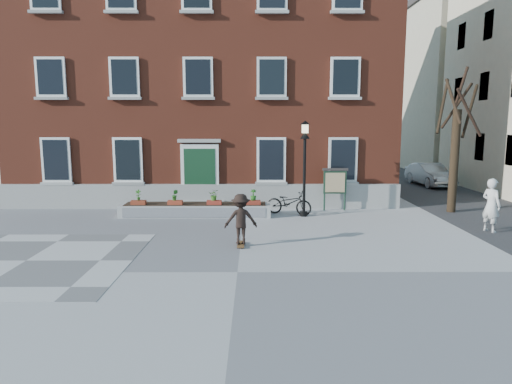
{
  "coord_description": "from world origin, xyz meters",
  "views": [
    {
      "loc": [
        0.44,
        -11.42,
        3.88
      ],
      "look_at": [
        0.5,
        4.0,
        1.5
      ],
      "focal_mm": 32.0,
      "sensor_mm": 36.0,
      "label": 1
    }
  ],
  "objects_px": {
    "lamp_post": "(305,155)",
    "skateboarder": "(241,219)",
    "bicycle": "(289,202)",
    "notice_board": "(335,182)",
    "parked_car": "(430,175)",
    "bystander": "(491,205)"
  },
  "relations": [
    {
      "from": "bicycle",
      "to": "bystander",
      "type": "distance_m",
      "value": 7.58
    },
    {
      "from": "parked_car",
      "to": "bystander",
      "type": "height_order",
      "value": "bystander"
    },
    {
      "from": "skateboarder",
      "to": "bicycle",
      "type": "bearing_deg",
      "value": 69.01
    },
    {
      "from": "bicycle",
      "to": "notice_board",
      "type": "distance_m",
      "value": 2.4
    },
    {
      "from": "lamp_post",
      "to": "skateboarder",
      "type": "height_order",
      "value": "lamp_post"
    },
    {
      "from": "notice_board",
      "to": "skateboarder",
      "type": "bearing_deg",
      "value": -124.18
    },
    {
      "from": "parked_car",
      "to": "bicycle",
      "type": "bearing_deg",
      "value": -141.81
    },
    {
      "from": "skateboarder",
      "to": "bystander",
      "type": "bearing_deg",
      "value": 12.02
    },
    {
      "from": "bystander",
      "to": "notice_board",
      "type": "bearing_deg",
      "value": 25.34
    },
    {
      "from": "bystander",
      "to": "bicycle",
      "type": "bearing_deg",
      "value": 40.93
    },
    {
      "from": "bicycle",
      "to": "parked_car",
      "type": "xyz_separation_m",
      "value": [
        9.28,
        8.75,
        0.17
      ]
    },
    {
      "from": "parked_car",
      "to": "lamp_post",
      "type": "xyz_separation_m",
      "value": [
        -8.69,
        -9.08,
        1.85
      ]
    },
    {
      "from": "bicycle",
      "to": "bystander",
      "type": "relative_size",
      "value": 1.03
    },
    {
      "from": "lamp_post",
      "to": "skateboarder",
      "type": "distance_m",
      "value": 5.48
    },
    {
      "from": "parked_car",
      "to": "notice_board",
      "type": "relative_size",
      "value": 2.24
    },
    {
      "from": "bicycle",
      "to": "skateboarder",
      "type": "bearing_deg",
      "value": -177.57
    },
    {
      "from": "skateboarder",
      "to": "parked_car",
      "type": "bearing_deg",
      "value": 50.77
    },
    {
      "from": "parked_car",
      "to": "notice_board",
      "type": "xyz_separation_m",
      "value": [
        -7.19,
        -7.83,
        0.57
      ]
    },
    {
      "from": "bicycle",
      "to": "lamp_post",
      "type": "bearing_deg",
      "value": -95.42
    },
    {
      "from": "bicycle",
      "to": "skateboarder",
      "type": "height_order",
      "value": "skateboarder"
    },
    {
      "from": "parked_car",
      "to": "bystander",
      "type": "bearing_deg",
      "value": -106.38
    },
    {
      "from": "bicycle",
      "to": "skateboarder",
      "type": "xyz_separation_m",
      "value": [
        -1.89,
        -4.92,
        0.35
      ]
    }
  ]
}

